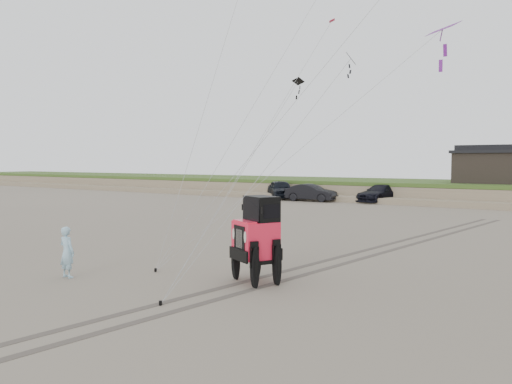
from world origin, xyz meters
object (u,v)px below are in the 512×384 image
(truck_b, at_px, (311,193))
(truck_c, at_px, (381,193))
(cabin, at_px, (494,166))
(man, at_px, (67,252))
(truck_a, at_px, (281,189))
(jeep, at_px, (256,248))

(truck_b, relative_size, truck_c, 0.86)
(cabin, xyz_separation_m, truck_b, (-13.98, -7.60, -2.46))
(truck_b, xyz_separation_m, man, (7.72, -30.80, 0.03))
(truck_a, height_order, man, truck_a)
(truck_a, distance_m, truck_b, 4.00)
(truck_a, distance_m, man, 33.91)
(truck_c, height_order, man, man)
(cabin, relative_size, truck_b, 1.36)
(truck_b, height_order, man, man)
(cabin, relative_size, truck_a, 1.21)
(man, bearing_deg, cabin, -99.57)
(cabin, bearing_deg, truck_b, -151.45)
(jeep, relative_size, man, 3.47)
(truck_c, bearing_deg, cabin, 46.92)
(truck_a, relative_size, jeep, 0.95)
(truck_a, distance_m, truck_c, 9.66)
(cabin, height_order, jeep, cabin)
(truck_b, bearing_deg, cabin, -65.40)
(cabin, distance_m, truck_c, 10.02)
(cabin, distance_m, man, 38.99)
(truck_c, bearing_deg, truck_a, -155.73)
(truck_a, bearing_deg, truck_b, -57.04)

